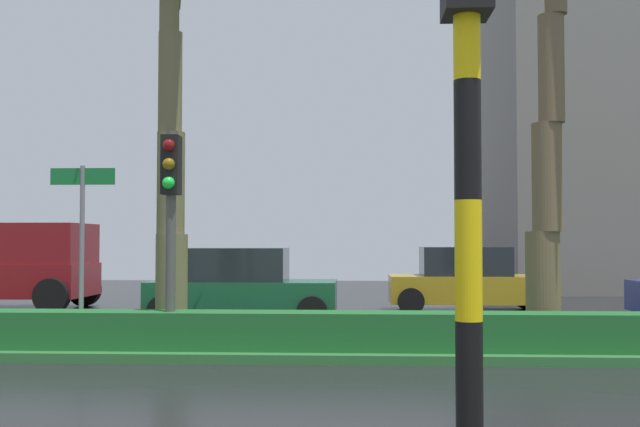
% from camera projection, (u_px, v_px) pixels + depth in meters
% --- Properties ---
extents(ground_plane, '(90.00, 42.00, 0.10)m').
position_uv_depth(ground_plane, '(51.00, 340.00, 14.49)').
color(ground_plane, black).
extents(median_strip, '(85.50, 4.00, 0.15)m').
position_uv_depth(median_strip, '(29.00, 341.00, 13.50)').
color(median_strip, '#2D6B33').
rests_on(median_strip, ground_plane).
extents(palm_tree_centre, '(4.18, 4.61, 7.97)m').
position_uv_depth(palm_tree_centre, '(171.00, 0.00, 13.74)').
color(palm_tree_centre, brown).
rests_on(palm_tree_centre, median_strip).
extents(traffic_signal_median_right, '(0.28, 0.43, 3.51)m').
position_uv_depth(traffic_signal_median_right, '(171.00, 198.00, 11.99)').
color(traffic_signal_median_right, '#4C4C47').
rests_on(traffic_signal_median_right, median_strip).
extents(street_name_sign, '(1.10, 0.08, 3.00)m').
position_uv_depth(street_name_sign, '(82.00, 229.00, 12.50)').
color(street_name_sign, slate).
rests_on(street_name_sign, median_strip).
extents(traffic_signal_foreground, '(0.28, 0.43, 4.25)m').
position_uv_depth(traffic_signal_foreground, '(467.00, 67.00, 4.41)').
color(traffic_signal_foreground, yellow).
rests_on(traffic_signal_foreground, ground_plane).
extents(car_in_traffic_second, '(4.30, 2.02, 1.72)m').
position_uv_depth(car_in_traffic_second, '(241.00, 287.00, 17.22)').
color(car_in_traffic_second, '#195133').
rests_on(car_in_traffic_second, ground_plane).
extents(car_in_traffic_third, '(4.30, 2.02, 1.72)m').
position_uv_depth(car_in_traffic_third, '(469.00, 280.00, 19.87)').
color(car_in_traffic_third, '#B28C1E').
rests_on(car_in_traffic_third, ground_plane).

